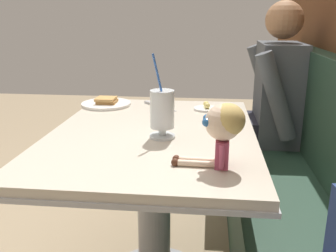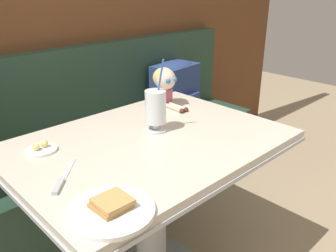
{
  "view_description": "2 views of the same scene",
  "coord_description": "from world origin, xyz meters",
  "px_view_note": "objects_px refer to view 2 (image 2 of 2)",
  "views": [
    {
      "loc": [
        1.41,
        0.4,
        1.19
      ],
      "look_at": [
        0.04,
        0.24,
        0.77
      ],
      "focal_mm": 40.18,
      "sensor_mm": 36.0,
      "label": 1
    },
    {
      "loc": [
        -0.86,
        -0.83,
        1.35
      ],
      "look_at": [
        0.1,
        0.17,
        0.77
      ],
      "focal_mm": 37.98,
      "sensor_mm": 36.0,
      "label": 2
    }
  ],
  "objects_px": {
    "butter_saucer": "(41,149)",
    "backpack": "(176,90)",
    "milkshake_glass": "(156,109)",
    "toast_plate": "(111,209)",
    "butter_knife": "(61,181)",
    "seated_doll": "(165,81)"
  },
  "relations": [
    {
      "from": "milkshake_glass",
      "to": "backpack",
      "type": "bearing_deg",
      "value": 39.26
    },
    {
      "from": "butter_saucer",
      "to": "backpack",
      "type": "xyz_separation_m",
      "value": [
        1.13,
        0.4,
        -0.09
      ]
    },
    {
      "from": "milkshake_glass",
      "to": "seated_doll",
      "type": "xyz_separation_m",
      "value": [
        0.26,
        0.21,
        0.03
      ]
    },
    {
      "from": "butter_saucer",
      "to": "butter_knife",
      "type": "relative_size",
      "value": 0.65
    },
    {
      "from": "butter_knife",
      "to": "toast_plate",
      "type": "bearing_deg",
      "value": -84.51
    },
    {
      "from": "backpack",
      "to": "butter_saucer",
      "type": "bearing_deg",
      "value": -160.62
    },
    {
      "from": "seated_doll",
      "to": "milkshake_glass",
      "type": "bearing_deg",
      "value": -140.32
    },
    {
      "from": "milkshake_glass",
      "to": "butter_saucer",
      "type": "distance_m",
      "value": 0.48
    },
    {
      "from": "toast_plate",
      "to": "butter_knife",
      "type": "height_order",
      "value": "toast_plate"
    },
    {
      "from": "toast_plate",
      "to": "backpack",
      "type": "relative_size",
      "value": 0.62
    },
    {
      "from": "butter_knife",
      "to": "milkshake_glass",
      "type": "bearing_deg",
      "value": 11.46
    },
    {
      "from": "milkshake_glass",
      "to": "toast_plate",
      "type": "bearing_deg",
      "value": -144.22
    },
    {
      "from": "butter_saucer",
      "to": "seated_doll",
      "type": "xyz_separation_m",
      "value": [
        0.71,
        0.06,
        0.12
      ]
    },
    {
      "from": "milkshake_glass",
      "to": "butter_saucer",
      "type": "relative_size",
      "value": 2.62
    },
    {
      "from": "milkshake_glass",
      "to": "butter_saucer",
      "type": "bearing_deg",
      "value": 160.58
    },
    {
      "from": "butter_saucer",
      "to": "butter_knife",
      "type": "xyz_separation_m",
      "value": [
        -0.06,
        -0.26,
        -0.0
      ]
    },
    {
      "from": "butter_saucer",
      "to": "backpack",
      "type": "bearing_deg",
      "value": 19.38
    },
    {
      "from": "milkshake_glass",
      "to": "butter_knife",
      "type": "height_order",
      "value": "milkshake_glass"
    },
    {
      "from": "toast_plate",
      "to": "seated_doll",
      "type": "height_order",
      "value": "seated_doll"
    },
    {
      "from": "seated_doll",
      "to": "backpack",
      "type": "bearing_deg",
      "value": 39.0
    },
    {
      "from": "milkshake_glass",
      "to": "seated_doll",
      "type": "bearing_deg",
      "value": 39.68
    },
    {
      "from": "milkshake_glass",
      "to": "butter_saucer",
      "type": "xyz_separation_m",
      "value": [
        -0.45,
        0.16,
        -0.09
      ]
    }
  ]
}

